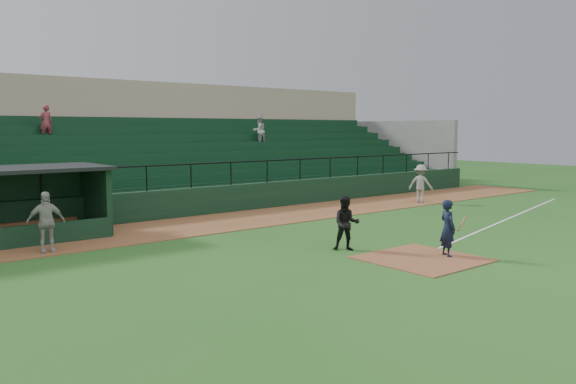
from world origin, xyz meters
TOP-DOWN VIEW (x-y plane):
  - ground at (0.00, 0.00)m, footprint 90.00×90.00m
  - warning_track at (0.00, 8.00)m, footprint 40.00×4.00m
  - home_plate_dirt at (0.00, -1.00)m, footprint 3.00×3.00m
  - foul_line at (8.00, 1.20)m, footprint 17.49×4.44m
  - stadium_structure at (-0.00, 16.46)m, footprint 38.00×13.08m
  - batter_at_plate at (0.84, -1.23)m, footprint 1.09×0.72m
  - umpire at (-0.82, 1.21)m, footprint 1.01×1.00m
  - runner at (9.97, 6.81)m, footprint 1.10×1.38m
  - dugout_player_a at (-7.95, 6.59)m, footprint 1.12×0.63m

SIDE VIEW (x-z plane):
  - ground at x=0.00m, z-range 0.00..0.00m
  - foul_line at x=8.00m, z-range 0.00..0.01m
  - warning_track at x=0.00m, z-range 0.00..0.03m
  - home_plate_dirt at x=0.00m, z-range 0.00..0.03m
  - umpire at x=-0.82m, z-range 0.00..1.64m
  - batter_at_plate at x=0.84m, z-range 0.00..1.65m
  - dugout_player_a at x=-7.95m, z-range 0.03..1.83m
  - runner at x=9.97m, z-range 0.03..1.91m
  - stadium_structure at x=0.00m, z-range -0.90..5.50m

